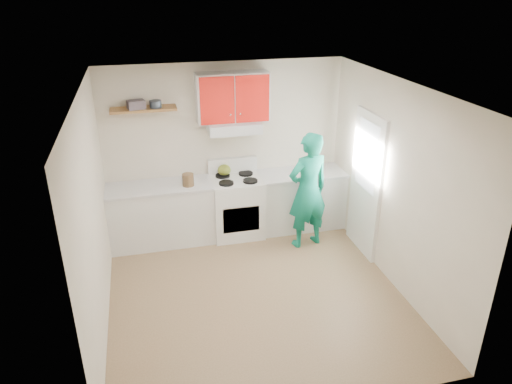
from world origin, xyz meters
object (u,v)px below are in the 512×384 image
object	(u,v)px
tin	(156,104)
person	(308,191)
stove	(237,207)
crock	(188,181)
kettle	(224,170)

from	to	relation	value
tin	person	bearing A→B (deg)	-19.20
tin	person	distance (m)	2.46
stove	tin	world-z (taller)	tin
crock	person	xyz separation A→B (m)	(1.66, -0.49, -0.13)
kettle	crock	size ratio (longest dim) A/B	1.00
stove	crock	bearing A→B (deg)	-174.18
crock	person	world-z (taller)	person
kettle	crock	distance (m)	0.64
person	crock	bearing A→B (deg)	-29.13
kettle	crock	bearing A→B (deg)	-149.81
tin	person	xyz separation A→B (m)	(2.02, -0.70, -1.22)
stove	crock	xyz separation A→B (m)	(-0.72, -0.07, 0.54)
stove	person	world-z (taller)	person
kettle	crock	world-z (taller)	crock
kettle	person	xyz separation A→B (m)	(1.08, -0.76, -0.13)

